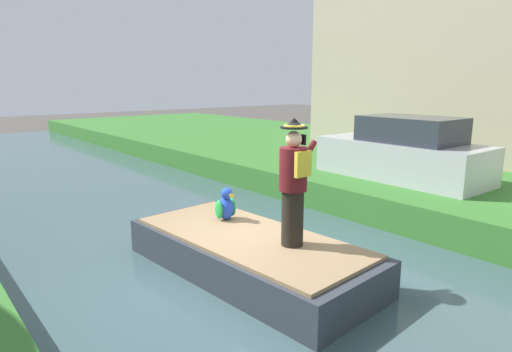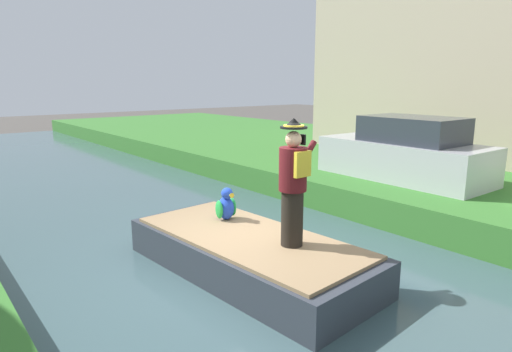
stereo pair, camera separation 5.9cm
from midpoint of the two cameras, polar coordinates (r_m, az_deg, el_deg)
ground_plane at (r=7.20m, az=-0.89°, el=-12.93°), size 80.00×80.00×0.00m
canal_water at (r=7.17m, az=-0.90°, el=-12.57°), size 6.65×48.00×0.10m
grass_bank_far at (r=13.92m, az=28.34°, el=-0.42°), size 10.64×48.00×0.75m
boat at (r=7.01m, az=-0.73°, el=-10.04°), size 2.09×4.32×0.61m
person_pirate at (r=6.26m, az=5.12°, el=-0.95°), size 0.61×0.42×1.85m
parrot_plush at (r=7.61m, az=-3.68°, el=-3.87°), size 0.36×0.35×0.57m
parked_car_silver at (r=11.16m, az=18.93°, el=2.87°), size 1.79×4.04×1.50m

